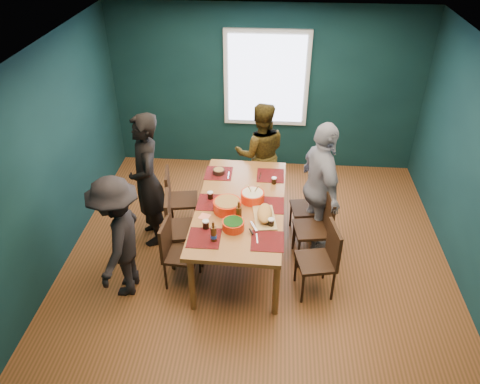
% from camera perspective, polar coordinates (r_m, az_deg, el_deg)
% --- Properties ---
extents(room, '(5.01, 5.01, 2.71)m').
position_cam_1_polar(room, '(5.70, 2.47, 4.32)').
color(room, brown).
rests_on(room, ground).
extents(dining_table, '(1.13, 2.18, 0.82)m').
position_cam_1_polar(dining_table, '(5.85, 0.06, -2.08)').
color(dining_table, brown).
rests_on(dining_table, floor).
extents(chair_left_far, '(0.47, 0.47, 0.91)m').
position_cam_1_polar(chair_left_far, '(6.55, -7.82, -0.37)').
color(chair_left_far, '#311E10').
rests_on(chair_left_far, floor).
extents(chair_left_mid, '(0.51, 0.51, 0.99)m').
position_cam_1_polar(chair_left_mid, '(5.94, -7.61, -3.84)').
color(chair_left_mid, '#311E10').
rests_on(chair_left_mid, floor).
extents(chair_left_near, '(0.43, 0.43, 0.88)m').
position_cam_1_polar(chair_left_near, '(5.66, -8.01, -6.81)').
color(chair_left_near, '#311E10').
rests_on(chair_left_near, floor).
extents(chair_right_far, '(0.46, 0.46, 0.88)m').
position_cam_1_polar(chair_right_far, '(6.44, 8.85, -1.30)').
color(chair_right_far, '#311E10').
rests_on(chair_right_far, floor).
extents(chair_right_mid, '(0.49, 0.49, 0.95)m').
position_cam_1_polar(chair_right_mid, '(6.01, 9.64, -3.77)').
color(chair_right_mid, '#311E10').
rests_on(chair_right_mid, floor).
extents(chair_right_near, '(0.50, 0.50, 0.93)m').
position_cam_1_polar(chair_right_near, '(5.56, 10.18, -7.59)').
color(chair_right_near, '#311E10').
rests_on(chair_right_near, floor).
extents(person_far_left, '(0.65, 0.79, 1.85)m').
position_cam_1_polar(person_far_left, '(6.17, -11.25, 1.35)').
color(person_far_left, black).
rests_on(person_far_left, floor).
extents(person_back, '(0.83, 0.68, 1.59)m').
position_cam_1_polar(person_back, '(6.96, 2.51, 4.69)').
color(person_back, black).
rests_on(person_back, floor).
extents(person_right, '(0.73, 1.13, 1.79)m').
position_cam_1_polar(person_right, '(6.06, 9.81, 0.50)').
color(person_right, white).
rests_on(person_right, floor).
extents(person_near_left, '(0.58, 1.01, 1.57)m').
position_cam_1_polar(person_near_left, '(5.51, -14.58, -5.45)').
color(person_near_left, black).
rests_on(person_near_left, floor).
extents(bowl_salad, '(0.34, 0.34, 0.14)m').
position_cam_1_polar(bowl_salad, '(5.65, -1.57, -1.67)').
color(bowl_salad, red).
rests_on(bowl_salad, dining_table).
extents(bowl_dumpling, '(0.30, 0.30, 0.28)m').
position_cam_1_polar(bowl_dumpling, '(5.83, 1.54, -0.50)').
color(bowl_dumpling, red).
rests_on(bowl_dumpling, dining_table).
extents(bowl_herbs, '(0.26, 0.26, 0.11)m').
position_cam_1_polar(bowl_herbs, '(5.37, -0.83, -4.01)').
color(bowl_herbs, red).
rests_on(bowl_herbs, dining_table).
extents(cutting_board, '(0.33, 0.61, 0.13)m').
position_cam_1_polar(cutting_board, '(5.54, 3.01, -2.74)').
color(cutting_board, tan).
rests_on(cutting_board, dining_table).
extents(small_bowl, '(0.17, 0.17, 0.07)m').
position_cam_1_polar(small_bowl, '(6.40, -2.60, 2.54)').
color(small_bowl, black).
rests_on(small_bowl, dining_table).
extents(beer_bottle_a, '(0.07, 0.07, 0.26)m').
position_cam_1_polar(beer_bottle_a, '(5.19, -3.24, -5.13)').
color(beer_bottle_a, '#41200B').
rests_on(beer_bottle_a, dining_table).
extents(beer_bottle_b, '(0.07, 0.07, 0.27)m').
position_cam_1_polar(beer_bottle_b, '(5.46, -0.15, -2.65)').
color(beer_bottle_b, '#41200B').
rests_on(beer_bottle_b, dining_table).
extents(cola_glass_a, '(0.08, 0.08, 0.11)m').
position_cam_1_polar(cola_glass_a, '(5.39, -4.19, -3.93)').
color(cola_glass_a, black).
rests_on(cola_glass_a, dining_table).
extents(cola_glass_b, '(0.08, 0.08, 0.10)m').
position_cam_1_polar(cola_glass_b, '(5.42, 3.80, -3.71)').
color(cola_glass_b, black).
rests_on(cola_glass_b, dining_table).
extents(cola_glass_c, '(0.07, 0.07, 0.09)m').
position_cam_1_polar(cola_glass_c, '(6.19, 4.17, 1.44)').
color(cola_glass_c, black).
rests_on(cola_glass_c, dining_table).
extents(cola_glass_d, '(0.07, 0.07, 0.10)m').
position_cam_1_polar(cola_glass_d, '(5.88, -3.65, -0.38)').
color(cola_glass_d, black).
rests_on(cola_glass_d, dining_table).
extents(napkin_a, '(0.16, 0.16, 0.00)m').
position_cam_1_polar(napkin_a, '(5.86, 4.01, -1.20)').
color(napkin_a, '#FF866B').
rests_on(napkin_a, dining_table).
extents(napkin_b, '(0.15, 0.15, 0.00)m').
position_cam_1_polar(napkin_b, '(5.61, -4.35, -3.00)').
color(napkin_b, '#FF866B').
rests_on(napkin_b, dining_table).
extents(napkin_c, '(0.20, 0.20, 0.00)m').
position_cam_1_polar(napkin_c, '(5.26, 3.16, -5.78)').
color(napkin_c, '#FF866B').
rests_on(napkin_c, dining_table).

